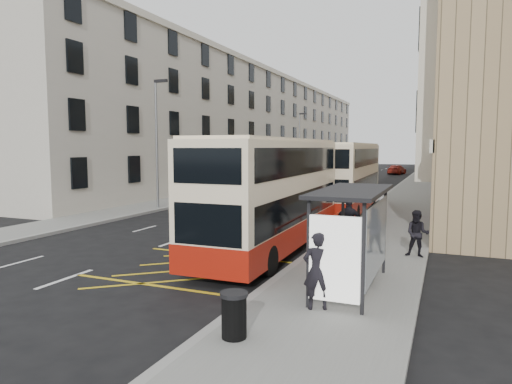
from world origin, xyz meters
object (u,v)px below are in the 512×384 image
at_px(double_decker_rear, 348,178).
at_px(street_lamp_near, 157,137).
at_px(car_silver, 328,170).
at_px(car_red, 397,170).
at_px(double_decker_front, 273,194).
at_px(white_van, 312,175).
at_px(pedestrian_near, 317,271).
at_px(pedestrian_far, 349,222).
at_px(car_dark, 358,167).
at_px(litter_bin, 234,314).
at_px(pedestrian_mid, 417,234).
at_px(bus_shelter, 354,218).
at_px(street_lamp_far, 300,142).

bearing_deg(double_decker_rear, street_lamp_near, -165.09).
xyz_separation_m(car_silver, car_red, (8.89, 5.63, -0.03)).
bearing_deg(double_decker_front, white_van, 102.43).
bearing_deg(street_lamp_near, double_decker_rear, 16.15).
relative_size(white_van, car_silver, 1.38).
relative_size(pedestrian_near, white_van, 0.32).
bearing_deg(pedestrian_far, white_van, -72.21).
xyz_separation_m(white_van, car_dark, (0.46, 26.69, -0.03)).
bearing_deg(street_lamp_near, pedestrian_far, -26.81).
bearing_deg(double_decker_rear, litter_bin, -86.29).
distance_m(pedestrian_far, white_van, 34.01).
bearing_deg(pedestrian_mid, double_decker_front, -172.34).
distance_m(double_decker_front, car_silver, 49.13).
height_order(double_decker_front, litter_bin, double_decker_front).
bearing_deg(litter_bin, white_van, 103.77).
height_order(double_decker_rear, car_dark, double_decker_rear).
distance_m(bus_shelter, pedestrian_mid, 5.13).
bearing_deg(double_decker_front, car_silver, 100.36).
xyz_separation_m(double_decker_front, car_red, (-0.73, 53.78, -1.50)).
height_order(pedestrian_mid, car_silver, pedestrian_mid).
xyz_separation_m(street_lamp_near, car_dark, (3.29, 52.18, -3.87)).
xyz_separation_m(street_lamp_far, white_van, (2.83, -4.51, -3.83)).
bearing_deg(pedestrian_near, bus_shelter, -133.65).
relative_size(street_lamp_near, pedestrian_near, 4.31).
bearing_deg(car_red, pedestrian_far, 102.40).
relative_size(street_lamp_far, car_dark, 1.71).
bearing_deg(bus_shelter, litter_bin, -113.67).
relative_size(double_decker_front, litter_bin, 11.52).
bearing_deg(car_red, pedestrian_mid, 105.03).
distance_m(bus_shelter, pedestrian_far, 5.81).
relative_size(street_lamp_near, car_silver, 1.91).
distance_m(double_decker_front, pedestrian_far, 3.13).
bearing_deg(double_decker_front, bus_shelter, -49.57).
height_order(pedestrian_near, car_dark, pedestrian_near).
bearing_deg(double_decker_front, pedestrian_far, 21.76).
relative_size(bus_shelter, double_decker_rear, 0.40).
distance_m(bus_shelter, street_lamp_near, 19.38).
xyz_separation_m(street_lamp_far, pedestrian_mid, (16.00, -37.57, -3.67)).
bearing_deg(car_red, double_decker_rear, 100.43).
height_order(street_lamp_far, double_decker_front, street_lamp_far).
xyz_separation_m(litter_bin, pedestrian_near, (1.11, 2.23, 0.44)).
xyz_separation_m(white_van, car_red, (7.22, 20.35, -0.12)).
relative_size(street_lamp_far, car_red, 1.70).
relative_size(bus_shelter, pedestrian_far, 2.27).
relative_size(street_lamp_near, car_red, 1.70).
bearing_deg(street_lamp_far, car_red, 57.63).
relative_size(bus_shelter, car_red, 0.90).
xyz_separation_m(double_decker_rear, car_silver, (-10.20, 36.93, -1.43)).
relative_size(pedestrian_near, car_silver, 0.44).
bearing_deg(white_van, pedestrian_mid, -64.28).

